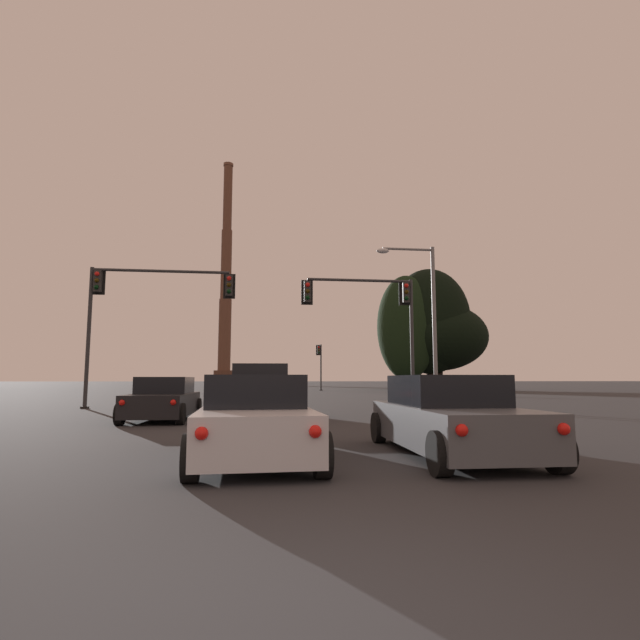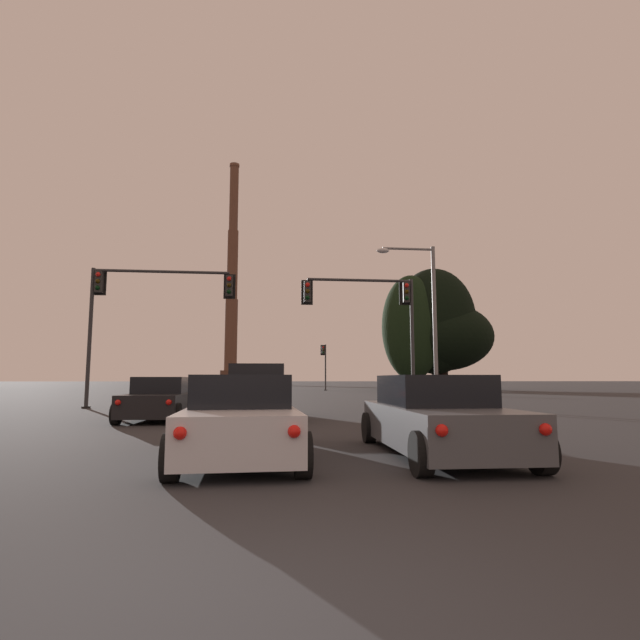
{
  "view_description": "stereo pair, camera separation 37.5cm",
  "coord_description": "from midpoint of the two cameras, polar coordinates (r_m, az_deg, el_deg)",
  "views": [
    {
      "loc": [
        -0.13,
        -2.79,
        1.36
      ],
      "look_at": [
        2.87,
        21.54,
        4.27
      ],
      "focal_mm": 28.0,
      "sensor_mm": 36.0,
      "label": 1
    },
    {
      "loc": [
        0.24,
        -2.83,
        1.36
      ],
      "look_at": [
        2.87,
        21.54,
        4.27
      ],
      "focal_mm": 28.0,
      "sensor_mm": 36.0,
      "label": 2
    }
  ],
  "objects": [
    {
      "name": "sedan_right_lane_second",
      "position": [
        9.45,
        13.39,
        -10.76
      ],
      "size": [
        2.03,
        4.72,
        1.43
      ],
      "rotation": [
        0.0,
        0.0,
        -0.01
      ],
      "color": "#4C4F54",
      "rests_on": "ground_plane"
    },
    {
      "name": "treeline_far_left",
      "position": [
        65.83,
        12.23,
        -0.15
      ],
      "size": [
        10.53,
        9.48,
        15.59
      ],
      "color": "black",
      "rests_on": "ground_plane"
    },
    {
      "name": "sedan_center_lane_second",
      "position": [
        8.94,
        -8.72,
        -11.11
      ],
      "size": [
        2.13,
        4.76,
        1.43
      ],
      "rotation": [
        0.0,
        0.0,
        0.03
      ],
      "color": "silver",
      "rests_on": "ground_plane"
    },
    {
      "name": "traffic_light_overhead_left",
      "position": [
        25.52,
        -20.37,
        2.21
      ],
      "size": [
        6.96,
        0.5,
        6.67
      ],
      "color": "#2D2D30",
      "rests_on": "ground_plane"
    },
    {
      "name": "treeline_center_right",
      "position": [
        66.72,
        13.03,
        -1.92
      ],
      "size": [
        13.24,
        11.92,
        11.22
      ],
      "color": "black",
      "rests_on": "ground_plane"
    },
    {
      "name": "sedan_left_lane_front",
      "position": [
        17.82,
        -17.98,
        -8.65
      ],
      "size": [
        2.04,
        4.73,
        1.43
      ],
      "rotation": [
        0.0,
        0.0,
        -0.01
      ],
      "color": "black",
      "rests_on": "ground_plane"
    },
    {
      "name": "street_lamp",
      "position": [
        25.48,
        11.47,
        1.49
      ],
      "size": [
        3.01,
        0.36,
        8.03
      ],
      "color": "slate",
      "rests_on": "ground_plane"
    },
    {
      "name": "traffic_light_overhead_right",
      "position": [
        25.12,
        5.99,
        1.36
      ],
      "size": [
        5.78,
        0.5,
        6.39
      ],
      "color": "#2D2D30",
      "rests_on": "ground_plane"
    },
    {
      "name": "suv_center_lane_front",
      "position": [
        17.54,
        -7.35,
        -8.21
      ],
      "size": [
        2.28,
        4.97,
        1.86
      ],
      "rotation": [
        0.0,
        0.0,
        -0.04
      ],
      "color": "#232328",
      "rests_on": "ground_plane"
    },
    {
      "name": "treeline_center_left",
      "position": [
        63.4,
        9.7,
        -0.85
      ],
      "size": [
        7.42,
        6.68,
        14.38
      ],
      "color": "black",
      "rests_on": "ground_plane"
    },
    {
      "name": "traffic_light_far_right",
      "position": [
        60.22,
        -0.2,
        -4.61
      ],
      "size": [
        0.78,
        0.5,
        5.51
      ],
      "color": "#2D2D30",
      "rests_on": "ground_plane"
    },
    {
      "name": "smokestack",
      "position": [
        132.21,
        -10.83,
        2.79
      ],
      "size": [
        5.21,
        5.21,
        58.88
      ],
      "color": "#523427",
      "rests_on": "ground_plane"
    },
    {
      "name": "ground_plane",
      "position": [
        3.12,
        -8.63,
        -32.42
      ],
      "size": [
        600.0,
        600.0,
        0.0
      ],
      "primitive_type": "plane",
      "color": "#2D2D30"
    }
  ]
}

